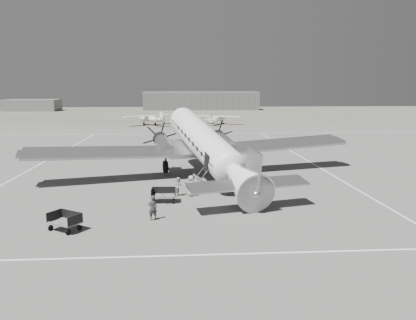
% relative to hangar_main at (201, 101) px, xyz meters
% --- Properties ---
extents(ground, '(260.00, 260.00, 0.00)m').
position_rel_hangar_main_xyz_m(ground, '(-5.00, -120.00, -3.30)').
color(ground, slate).
rests_on(ground, ground).
extents(taxi_line_near, '(60.00, 0.15, 0.01)m').
position_rel_hangar_main_xyz_m(taxi_line_near, '(-5.00, -134.00, -3.29)').
color(taxi_line_near, white).
rests_on(taxi_line_near, ground).
extents(taxi_line_right, '(0.15, 80.00, 0.01)m').
position_rel_hangar_main_xyz_m(taxi_line_right, '(7.00, -120.00, -3.29)').
color(taxi_line_right, white).
rests_on(taxi_line_right, ground).
extents(taxi_line_left, '(0.15, 60.00, 0.01)m').
position_rel_hangar_main_xyz_m(taxi_line_left, '(-23.00, -110.00, -3.29)').
color(taxi_line_left, white).
rests_on(taxi_line_left, ground).
extents(taxi_line_horizon, '(90.00, 0.15, 0.01)m').
position_rel_hangar_main_xyz_m(taxi_line_horizon, '(-5.00, -80.00, -3.29)').
color(taxi_line_horizon, white).
rests_on(taxi_line_horizon, ground).
extents(grass_infield, '(260.00, 90.00, 0.01)m').
position_rel_hangar_main_xyz_m(grass_infield, '(-5.00, -25.00, -3.30)').
color(grass_infield, '#656355').
rests_on(grass_infield, ground).
extents(hangar_main, '(42.00, 14.00, 6.60)m').
position_rel_hangar_main_xyz_m(hangar_main, '(0.00, 0.00, 0.00)').
color(hangar_main, slate).
rests_on(hangar_main, ground).
extents(shed_secondary, '(18.00, 10.00, 4.00)m').
position_rel_hangar_main_xyz_m(shed_secondary, '(-60.00, -5.00, -1.30)').
color(shed_secondary, slate).
rests_on(shed_secondary, ground).
extents(dc3_airliner, '(36.31, 29.28, 6.06)m').
position_rel_hangar_main_xyz_m(dc3_airliner, '(-5.21, -117.25, -0.27)').
color(dc3_airliner, '#B0B0B2').
rests_on(dc3_airliner, ground).
extents(light_plane_left, '(15.35, 14.86, 2.48)m').
position_rel_hangar_main_xyz_m(light_plane_left, '(-14.27, -63.28, -2.06)').
color(light_plane_left, white).
rests_on(light_plane_left, ground).
extents(light_plane_right, '(13.24, 12.30, 2.19)m').
position_rel_hangar_main_xyz_m(light_plane_right, '(0.76, -62.18, -2.20)').
color(light_plane_right, white).
rests_on(light_plane_right, ground).
extents(baggage_cart_near, '(1.92, 1.39, 1.05)m').
position_rel_hangar_main_xyz_m(baggage_cart_near, '(-8.82, -124.30, -2.77)').
color(baggage_cart_near, slate).
rests_on(baggage_cart_near, ground).
extents(baggage_cart_far, '(2.36, 2.19, 1.09)m').
position_rel_hangar_main_xyz_m(baggage_cart_far, '(-14.37, -129.93, -2.76)').
color(baggage_cart_far, slate).
rests_on(baggage_cart_far, ground).
extents(ground_crew, '(0.68, 0.57, 1.60)m').
position_rel_hangar_main_xyz_m(ground_crew, '(-9.33, -128.32, -2.50)').
color(ground_crew, '#323232').
rests_on(ground_crew, ground).
extents(ramp_agent, '(0.87, 0.91, 1.49)m').
position_rel_hangar_main_xyz_m(ramp_agent, '(-7.70, -122.60, -2.56)').
color(ramp_agent, '#B5B5B3').
rests_on(ramp_agent, ground).
extents(passenger, '(0.74, 0.92, 1.62)m').
position_rel_hangar_main_xyz_m(passenger, '(-6.75, -122.73, -2.49)').
color(passenger, '#ABABA9').
rests_on(passenger, ground).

